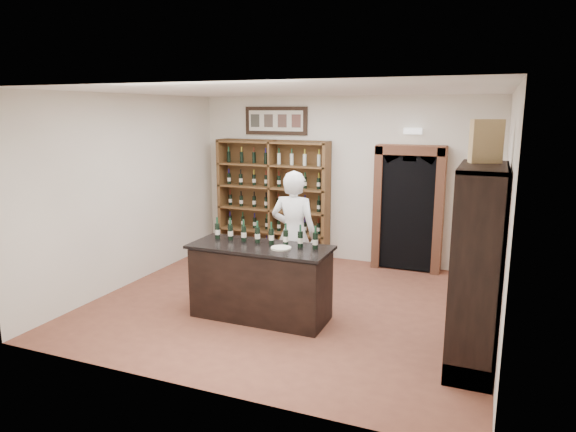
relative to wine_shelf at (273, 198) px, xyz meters
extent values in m
plane|color=brown|center=(1.30, -2.33, -1.10)|extent=(5.50, 5.50, 0.00)
plane|color=white|center=(1.30, -2.33, 1.90)|extent=(5.50, 5.50, 0.00)
cube|color=silver|center=(1.30, 0.17, 0.40)|extent=(5.50, 0.04, 3.00)
cube|color=silver|center=(-1.45, -2.33, 0.40)|extent=(0.04, 5.00, 3.00)
cube|color=silver|center=(4.05, -2.33, 0.40)|extent=(0.04, 5.00, 3.00)
cube|color=brown|center=(0.00, 0.14, 0.00)|extent=(2.20, 0.02, 2.20)
cube|color=brown|center=(-1.07, -0.04, 0.00)|extent=(0.06, 0.38, 2.20)
cube|color=brown|center=(1.07, -0.04, 0.00)|extent=(0.06, 0.38, 2.20)
cube|color=brown|center=(0.00, -0.04, 0.00)|extent=(0.04, 0.38, 2.20)
cube|color=brown|center=(0.00, -0.04, -1.06)|extent=(2.18, 0.38, 0.04)
cube|color=brown|center=(0.00, -0.04, -0.64)|extent=(2.18, 0.38, 0.04)
cube|color=brown|center=(0.00, -0.04, -0.21)|extent=(2.18, 0.38, 0.03)
cube|color=brown|center=(0.00, -0.04, 0.21)|extent=(2.18, 0.38, 0.04)
cube|color=brown|center=(0.00, -0.04, 0.64)|extent=(2.18, 0.38, 0.04)
cube|color=brown|center=(0.00, -0.04, 1.06)|extent=(2.18, 0.38, 0.04)
cube|color=black|center=(0.00, 0.14, 1.45)|extent=(1.25, 0.04, 0.52)
cube|color=black|center=(2.55, 0.00, -0.04)|extent=(0.97, 0.29, 2.05)
cube|color=#A25C3E|center=(2.04, -0.02, -0.02)|extent=(0.14, 0.35, 2.15)
cube|color=#A25C3E|center=(3.06, -0.02, -0.02)|extent=(0.14, 0.35, 2.15)
cube|color=#A25C3E|center=(2.55, -0.02, 0.99)|extent=(1.15, 0.35, 0.16)
cube|color=white|center=(2.55, 0.09, 1.30)|extent=(0.30, 0.10, 0.10)
cube|color=black|center=(1.10, -2.93, -0.63)|extent=(1.80, 0.70, 0.94)
cube|color=black|center=(1.10, -2.93, -0.12)|extent=(1.88, 0.78, 0.04)
cylinder|color=black|center=(0.38, -2.80, 0.01)|extent=(0.07, 0.07, 0.21)
cylinder|color=beige|center=(0.38, -2.80, -0.01)|extent=(0.07, 0.07, 0.07)
cylinder|color=#1B5335|center=(0.38, -2.80, 0.16)|extent=(0.03, 0.03, 0.09)
cylinder|color=black|center=(0.59, -2.80, 0.01)|extent=(0.07, 0.07, 0.21)
cylinder|color=beige|center=(0.59, -2.80, -0.01)|extent=(0.07, 0.07, 0.07)
cylinder|color=#1B5335|center=(0.59, -2.80, 0.16)|extent=(0.03, 0.03, 0.09)
cylinder|color=black|center=(0.79, -2.80, 0.01)|extent=(0.07, 0.07, 0.21)
cylinder|color=beige|center=(0.79, -2.80, -0.01)|extent=(0.07, 0.07, 0.07)
cylinder|color=#1B5335|center=(0.79, -2.80, 0.16)|extent=(0.03, 0.03, 0.09)
cylinder|color=black|center=(1.00, -2.80, 0.01)|extent=(0.07, 0.07, 0.21)
cylinder|color=beige|center=(1.00, -2.80, -0.01)|extent=(0.07, 0.07, 0.07)
cylinder|color=#1B5335|center=(1.00, -2.80, 0.16)|extent=(0.03, 0.03, 0.09)
cylinder|color=black|center=(1.20, -2.80, 0.01)|extent=(0.07, 0.07, 0.21)
cylinder|color=beige|center=(1.20, -2.80, -0.01)|extent=(0.07, 0.07, 0.07)
cylinder|color=#1B5335|center=(1.20, -2.80, 0.16)|extent=(0.03, 0.03, 0.09)
cylinder|color=black|center=(1.41, -2.80, 0.01)|extent=(0.07, 0.07, 0.21)
cylinder|color=beige|center=(1.41, -2.80, -0.01)|extent=(0.07, 0.07, 0.07)
cylinder|color=#1B5335|center=(1.41, -2.80, 0.16)|extent=(0.03, 0.03, 0.09)
cylinder|color=black|center=(1.61, -2.80, 0.01)|extent=(0.07, 0.07, 0.21)
cylinder|color=beige|center=(1.61, -2.80, -0.01)|extent=(0.07, 0.07, 0.07)
cylinder|color=#1B5335|center=(1.61, -2.80, 0.16)|extent=(0.03, 0.03, 0.09)
cylinder|color=black|center=(1.82, -2.80, 0.01)|extent=(0.07, 0.07, 0.21)
cylinder|color=beige|center=(1.82, -2.80, -0.01)|extent=(0.07, 0.07, 0.07)
cylinder|color=#1B5335|center=(1.82, -2.80, 0.16)|extent=(0.03, 0.03, 0.09)
cube|color=black|center=(4.02, -3.23, 0.00)|extent=(0.02, 1.20, 2.20)
cube|color=black|center=(3.79, -3.81, 0.00)|extent=(0.48, 0.04, 2.20)
cube|color=black|center=(3.79, -2.65, 0.00)|extent=(0.48, 0.04, 2.20)
cube|color=black|center=(3.79, -3.23, 1.08)|extent=(0.48, 1.20, 0.04)
cube|color=black|center=(3.79, -3.23, -0.98)|extent=(0.48, 1.20, 0.24)
cube|color=black|center=(3.79, -3.23, -0.75)|extent=(0.48, 1.16, 0.03)
cube|color=black|center=(3.79, -3.23, -0.20)|extent=(0.48, 1.16, 0.03)
cube|color=black|center=(3.79, -3.23, 0.35)|extent=(0.48, 1.16, 0.03)
imported|color=white|center=(1.21, -2.02, -0.15)|extent=(0.71, 0.48, 1.90)
cylinder|color=beige|center=(1.41, -2.97, -0.09)|extent=(0.26, 0.26, 0.02)
cube|color=tan|center=(3.78, -2.99, 1.33)|extent=(0.35, 0.24, 0.46)
camera|label=1|loc=(3.90, -8.84, 1.66)|focal=32.00mm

